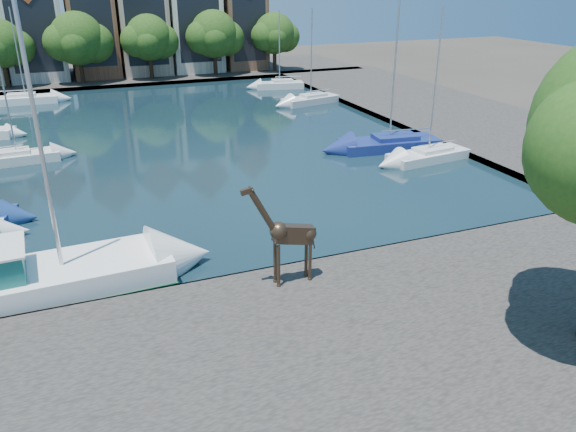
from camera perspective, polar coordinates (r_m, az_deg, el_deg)
name	(u,v)px	position (r m, az deg, el deg)	size (l,w,h in m)	color
ground	(293,272)	(25.12, 0.53, -5.71)	(160.00, 160.00, 0.00)	#38332B
water_basin	(181,138)	(46.70, -10.79, 7.83)	(38.00, 50.00, 0.08)	black
near_quay	(372,359)	(19.73, 8.48, -14.21)	(50.00, 14.00, 0.50)	#44403B
far_quay	(130,75)	(77.69, -15.76, 13.64)	(60.00, 16.00, 0.50)	#44403B
right_quay	(439,110)	(56.73, 15.13, 10.38)	(14.00, 52.00, 0.50)	#44403B
townhouse_west_inner	(32,19)	(76.49, -24.54, 17.74)	(6.43, 9.18, 15.15)	beige
townhouse_center	(89,9)	(76.52, -19.58, 19.22)	(5.44, 9.18, 16.93)	brown
townhouse_east_inner	(140,13)	(77.13, -14.84, 19.29)	(5.94, 9.18, 15.79)	tan
townhouse_east_mid	(191,9)	(78.25, -9.87, 20.01)	(6.43, 9.18, 16.65)	beige
townhouse_east_end	(239,16)	(79.95, -5.00, 19.60)	(5.44, 9.18, 14.43)	brown
far_tree_west	(1,45)	(71.38, -27.10, 15.18)	(6.76, 5.20, 7.36)	#332114
far_tree_mid_west	(78,40)	(71.19, -20.52, 16.37)	(7.80, 6.00, 8.00)	#332114
far_tree_mid_east	(149,39)	(71.92, -13.90, 17.05)	(7.02, 5.40, 7.52)	#332114
far_tree_east	(215,36)	(73.50, -7.45, 17.71)	(7.54, 5.80, 7.84)	#332114
far_tree_far_east	(275,35)	(75.92, -1.32, 17.94)	(6.76, 5.20, 7.36)	#332114
giraffe_statue	(288,234)	(22.38, 0.02, -1.88)	(3.07, 0.55, 4.39)	#3B2A1D
motorsailer	(17,278)	(25.11, -25.81, -5.70)	(11.49, 3.88, 11.99)	white
sailboat_left_c	(17,156)	(43.64, -25.82, 5.55)	(5.60, 2.30, 8.35)	silver
sailboat_left_e	(26,98)	(64.24, -25.09, 10.82)	(6.16, 2.40, 9.27)	white
sailboat_right_a	(428,154)	(41.08, 14.07, 6.18)	(6.29, 2.86, 10.26)	silver
sailboat_right_b	(389,141)	(43.13, 10.26, 7.46)	(7.70, 3.44, 13.06)	navy
sailboat_right_c	(311,98)	(58.44, 2.32, 11.85)	(6.33, 3.38, 9.22)	silver
sailboat_right_d	(280,84)	(66.50, -0.86, 13.31)	(5.66, 2.90, 8.55)	silver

